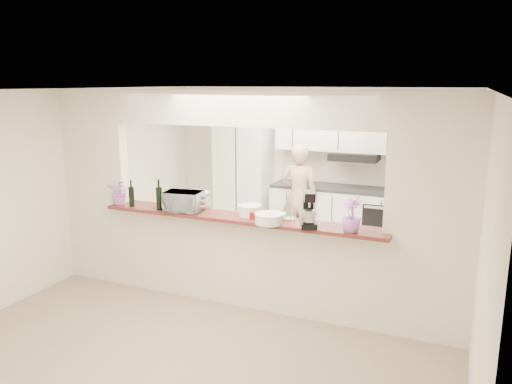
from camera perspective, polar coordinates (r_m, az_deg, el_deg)
The scene contains 19 objects.
floor at distance 6.08m, azimuth -1.66°, elevation -12.64°, with size 6.00×6.00×0.00m, color tan.
tile_overlay at distance 7.40m, azimuth 3.42°, elevation -7.91°, with size 5.00×2.90×0.01m, color silver.
partition at distance 5.61m, azimuth -1.76°, elevation 1.19°, with size 5.00×0.15×2.50m.
bar_counter at distance 5.86m, azimuth -1.72°, elevation -7.55°, with size 3.40×0.38×1.09m.
kitchen_cabinets at distance 8.27m, azimuth 5.05°, elevation 1.22°, with size 3.15×0.62×2.25m.
refrigerator at distance 7.84m, azimuth 20.57°, elevation -1.09°, with size 0.75×0.70×1.70m, color #B7B7BC.
flower_left at distance 6.40m, azimuth -15.30°, elevation 0.02°, with size 0.29×0.25×0.32m, color #E177D3.
wine_bottle_a at distance 6.26m, azimuth -14.04°, elevation -0.47°, with size 0.07×0.07×0.33m.
wine_bottle_b at distance 6.02m, azimuth -11.01°, elevation -0.67°, with size 0.07×0.07×0.37m.
toaster_oven at distance 5.91m, azimuth -8.32°, elevation -1.08°, with size 0.43×0.29×0.24m, color #A4A3A8.
serving_bowls at distance 5.99m, azimuth -6.74°, elevation -1.01°, with size 0.28×0.28×0.21m, color white.
plate_stack_a at distance 5.67m, azimuth -0.69°, elevation -2.11°, with size 0.27×0.27×0.12m.
plate_stack_b at distance 5.36m, azimuth 1.49°, elevation -3.06°, with size 0.31×0.31×0.11m.
red_bowl at distance 5.59m, azimuth 0.00°, elevation -2.59°, with size 0.16×0.16×0.08m, color maroon.
tan_bowl at distance 5.63m, azimuth 2.10°, elevation -2.56°, with size 0.13×0.13×0.06m, color #C2B489.
utensil_caddy at distance 5.53m, azimuth 3.41°, elevation -2.23°, with size 0.25×0.19×0.21m.
stand_mixer at distance 5.24m, azimuth 6.03°, elevation -2.16°, with size 0.25×0.30×0.38m.
flower_right at distance 5.12m, azimuth 10.87°, elevation -2.58°, with size 0.20×0.20×0.36m, color #CE71D2.
person at distance 7.87m, azimuth 4.93°, elevation -0.51°, with size 0.60×0.39×1.64m, color tan.
Camera 1 is at (2.32, -4.99, 2.58)m, focal length 35.00 mm.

